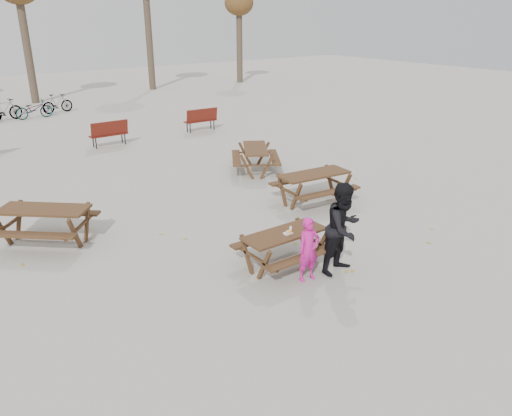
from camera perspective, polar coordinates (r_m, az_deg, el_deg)
ground at (r=10.66m, az=3.19°, el=-6.61°), size 80.00×80.00×0.00m
main_picnic_table at (r=10.40m, az=3.26°, el=-3.75°), size 1.80×1.45×0.78m
food_tray at (r=10.24m, az=3.68°, el=-2.90°), size 0.18×0.11×0.03m
bread_roll at (r=10.23m, az=3.69°, el=-2.68°), size 0.14×0.06×0.05m
soda_bottle at (r=10.24m, az=3.97°, el=-2.59°), size 0.07×0.07×0.17m
child at (r=9.89m, az=6.03°, el=-4.74°), size 0.51×0.35×1.33m
adult at (r=10.20m, az=9.97°, el=-2.29°), size 1.03×0.86×1.91m
picnic_table_east at (r=14.04m, az=6.62°, el=2.30°), size 2.15×1.80×0.86m
picnic_table_north at (r=12.45m, az=-22.88°, el=-1.88°), size 2.57×2.54×0.86m
picnic_table_far at (r=16.75m, az=-0.06°, el=5.56°), size 2.34×2.45×0.83m
park_bench_row at (r=20.61m, az=-22.16°, el=7.31°), size 13.94×2.03×1.03m
fallen_leaves at (r=12.74m, az=-2.16°, el=-1.69°), size 11.00×11.00×0.01m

